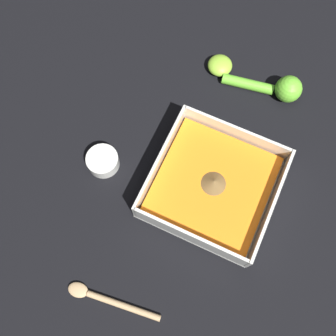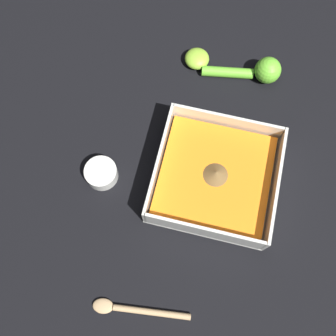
{
  "view_description": "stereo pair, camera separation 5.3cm",
  "coord_description": "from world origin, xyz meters",
  "px_view_note": "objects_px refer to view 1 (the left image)",
  "views": [
    {
      "loc": [
        0.23,
        0.02,
        0.79
      ],
      "look_at": [
        -0.02,
        -0.1,
        0.03
      ],
      "focal_mm": 42.0,
      "sensor_mm": 36.0,
      "label": 1
    },
    {
      "loc": [
        0.25,
        -0.03,
        0.79
      ],
      "look_at": [
        -0.02,
        -0.1,
        0.03
      ],
      "focal_mm": 42.0,
      "sensor_mm": 36.0,
      "label": 2
    }
  ],
  "objects_px": {
    "spice_bowl": "(103,161)",
    "lemon_half": "(220,65)",
    "square_dish": "(213,186)",
    "lemon_squeezer": "(279,88)",
    "wooden_spoon": "(108,300)"
  },
  "relations": [
    {
      "from": "square_dish",
      "to": "spice_bowl",
      "type": "bearing_deg",
      "value": -78.94
    },
    {
      "from": "spice_bowl",
      "to": "lemon_squeezer",
      "type": "xyz_separation_m",
      "value": [
        -0.32,
        0.28,
        0.01
      ]
    },
    {
      "from": "spice_bowl",
      "to": "wooden_spoon",
      "type": "distance_m",
      "value": 0.28
    },
    {
      "from": "square_dish",
      "to": "lemon_squeezer",
      "type": "relative_size",
      "value": 1.38
    },
    {
      "from": "wooden_spoon",
      "to": "lemon_squeezer",
      "type": "bearing_deg",
      "value": -110.77
    },
    {
      "from": "spice_bowl",
      "to": "wooden_spoon",
      "type": "bearing_deg",
      "value": 29.6
    },
    {
      "from": "square_dish",
      "to": "wooden_spoon",
      "type": "xyz_separation_m",
      "value": [
        0.29,
        -0.09,
        -0.02
      ]
    },
    {
      "from": "square_dish",
      "to": "spice_bowl",
      "type": "xyz_separation_m",
      "value": [
        0.05,
        -0.23,
        -0.01
      ]
    },
    {
      "from": "spice_bowl",
      "to": "lemon_squeezer",
      "type": "relative_size",
      "value": 0.38
    },
    {
      "from": "spice_bowl",
      "to": "lemon_half",
      "type": "xyz_separation_m",
      "value": [
        -0.32,
        0.13,
        0.0
      ]
    },
    {
      "from": "square_dish",
      "to": "spice_bowl",
      "type": "height_order",
      "value": "square_dish"
    },
    {
      "from": "square_dish",
      "to": "spice_bowl",
      "type": "relative_size",
      "value": 3.6
    },
    {
      "from": "square_dish",
      "to": "wooden_spoon",
      "type": "bearing_deg",
      "value": -18.17
    },
    {
      "from": "square_dish",
      "to": "lemon_half",
      "type": "bearing_deg",
      "value": -160.51
    },
    {
      "from": "lemon_squeezer",
      "to": "wooden_spoon",
      "type": "distance_m",
      "value": 0.58
    }
  ]
}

